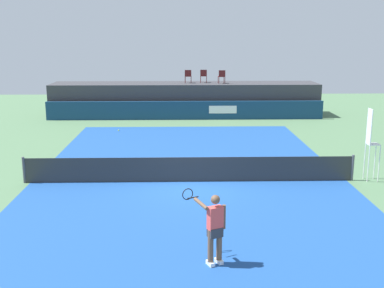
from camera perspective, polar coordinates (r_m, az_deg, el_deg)
The scene contains 13 objects.
ground_plane at distance 21.13m, azimuth -0.45°, elevation -2.04°, with size 48.00×48.00×0.00m, color #4C704C.
court_inner at distance 18.25m, azimuth -0.28°, elevation -4.47°, with size 12.00×22.00×0.00m, color #1C478C.
sponsor_wall at distance 31.29m, azimuth -0.78°, elevation 4.01°, with size 18.00×0.22×1.20m.
spectator_platform at distance 33.00m, azimuth -0.84°, elevation 5.36°, with size 18.00×2.80×2.20m, color #38383D.
spectator_chair_far_left at distance 32.78m, azimuth -0.47°, elevation 8.11°, with size 0.46×0.46×0.89m.
spectator_chair_left at distance 33.01m, azimuth 1.39°, elevation 8.14°, with size 0.47×0.47×0.89m.
spectator_chair_center at distance 32.58m, azimuth 3.55°, elevation 8.05°, with size 0.47×0.47×0.89m.
umpire_chair at distance 19.22m, azimuth 20.46°, elevation 0.48°, with size 0.44×0.44×2.76m.
tennis_net at distance 18.12m, azimuth -0.29°, elevation -3.04°, with size 12.40×0.02×0.95m, color #2D2D2D.
net_post_near at distance 19.03m, azimuth -19.33°, elevation -2.93°, with size 0.10×0.10×1.00m, color #4C4C51.
net_post_far at distance 19.26m, azimuth 18.51°, elevation -2.68°, with size 0.10×0.10×1.00m, color #4C4C51.
tennis_player at distance 11.67m, azimuth 2.66°, elevation -9.79°, with size 1.04×1.05×1.77m.
tennis_ball at distance 27.99m, azimuth -8.70°, elevation 1.63°, with size 0.07×0.07×0.07m, color #D8EA33.
Camera 1 is at (-0.35, -17.41, 5.47)m, focal length 44.93 mm.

